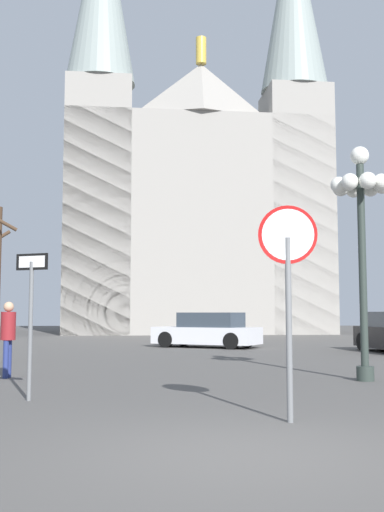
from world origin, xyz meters
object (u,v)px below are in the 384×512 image
Objects in this scene: cathedral at (193,202)px; one_way_arrow_sign at (31,307)px; parked_car_far_white at (208,331)px; pedestrian_walking at (8,332)px; street_lamp at (361,212)px; stop_sign at (288,269)px.

cathedral reaches higher than one_way_arrow_sign.
pedestrian_walking is at bearing -114.44° from parked_car_far_white.
stop_sign is at bearing -118.47° from street_lamp.
one_way_arrow_sign is at bearing -158.03° from street_lamp.
stop_sign is 0.57× the size of street_lamp.
stop_sign is at bearing -48.13° from pedestrian_walking.
street_lamp is at bearing 61.53° from stop_sign.
stop_sign is 16.97m from parked_car_far_white.
parked_car_far_white is 2.76× the size of pedestrian_walking.
one_way_arrow_sign is 3.71m from pedestrian_walking.
cathedral is at bearing 93.76° from street_lamp.
pedestrian_walking is (-7.53, 0.92, -2.54)m from street_lamp.
stop_sign reaches higher than pedestrian_walking.
one_way_arrow_sign reaches higher than parked_car_far_white.
cathedral is 32.02m from pedestrian_walking.
stop_sign reaches higher than parked_car_far_white.
one_way_arrow_sign reaches higher than pedestrian_walking.
cathedral is 6.29× the size of street_lamp.
one_way_arrow_sign is at bearing -104.87° from parked_car_far_white.
stop_sign is 4.36m from one_way_arrow_sign.
one_way_arrow_sign is (-4.25, -33.86, -7.94)m from cathedral.
pedestrian_walking is at bearing 131.87° from stop_sign.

